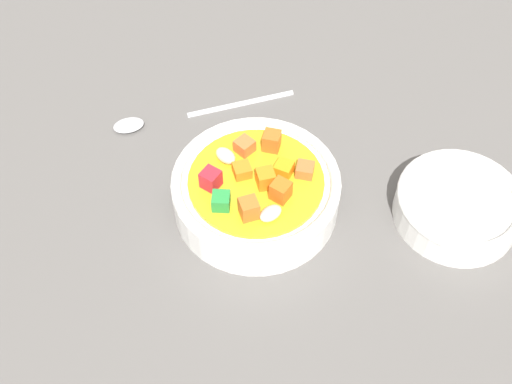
{
  "coord_description": "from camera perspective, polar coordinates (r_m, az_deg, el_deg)",
  "views": [
    {
      "loc": [
        -34.91,
        10.72,
        49.88
      ],
      "look_at": [
        0.0,
        0.0,
        2.31
      ],
      "focal_mm": 43.34,
      "sensor_mm": 36.0,
      "label": 1
    }
  ],
  "objects": [
    {
      "name": "spoon",
      "position": [
        0.7,
        -7.33,
        7.03
      ],
      "size": [
        2.17,
        20.81,
        1.03
      ],
      "rotation": [
        0.0,
        0.0,
        1.57
      ],
      "color": "silver",
      "rests_on": "ground_plane"
    },
    {
      "name": "side_bowl_small",
      "position": [
        0.63,
        18.14,
        -1.18
      ],
      "size": [
        12.17,
        12.17,
        3.45
      ],
      "color": "white",
      "rests_on": "ground_plane"
    },
    {
      "name": "soup_bowl_main",
      "position": [
        0.6,
        -0.0,
        0.14
      ],
      "size": [
        16.23,
        16.23,
        6.18
      ],
      "color": "white",
      "rests_on": "ground_plane"
    },
    {
      "name": "ground_plane",
      "position": [
        0.63,
        0.0,
        -1.85
      ],
      "size": [
        140.0,
        140.0,
        2.0
      ],
      "primitive_type": "cube",
      "color": "#565451"
    }
  ]
}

